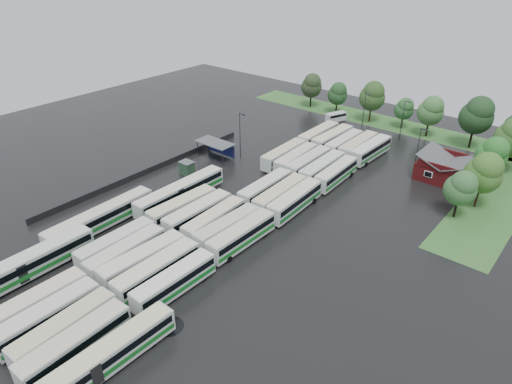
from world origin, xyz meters
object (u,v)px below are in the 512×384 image
Objects in this scene: artic_bus_east at (98,363)px; minibus at (336,117)px; artic_bus_west_a at (25,267)px; brick_building at (446,171)px.

minibus is at bearing 105.23° from artic_bus_east.
artic_bus_west_a is 3.45× the size of minibus.
artic_bus_east is 86.22m from minibus.
brick_building reaches higher than minibus.
artic_bus_west_a is 21.69m from artic_bus_east.
minibus is at bearing 156.26° from brick_building.
artic_bus_east is at bearing -53.97° from minibus.
artic_bus_west_a is at bearing 173.18° from artic_bus_east.
brick_building is 0.52× the size of artic_bus_west_a.
minibus is (0.13, 80.62, -0.72)m from artic_bus_west_a.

